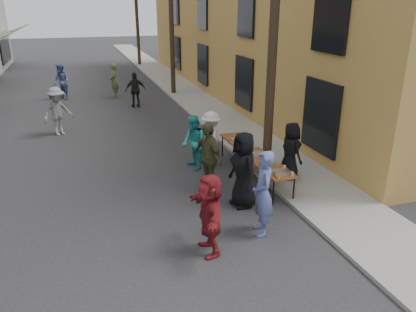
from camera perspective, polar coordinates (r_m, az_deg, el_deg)
ground at (r=8.80m, az=-9.28°, el=-12.93°), size 120.00×120.00×0.00m
sidewalk at (r=23.56m, az=-3.19°, el=8.92°), size 2.20×60.00×0.10m
building_ochre at (r=24.46m, az=12.14°, el=20.63°), size 10.00×28.00×10.00m
utility_pole_near at (r=11.55m, az=9.32°, el=18.77°), size 0.26×0.26×9.00m
utility_pole_mid at (r=22.91m, az=-5.21°, el=19.75°), size 0.26×0.26×9.00m
utility_pole_far at (r=34.70m, az=-10.04°, el=19.82°), size 0.26×0.26×9.00m
serving_table at (r=11.93m, az=6.46°, el=0.33°), size 0.70×4.00×0.75m
catering_tray_sausage at (r=10.53m, az=10.15°, el=-2.24°), size 0.50×0.33×0.08m
catering_tray_foil_b at (r=11.06m, az=8.59°, el=-1.00°), size 0.50×0.33×0.08m
catering_tray_buns at (r=11.65m, az=7.08°, el=0.20°), size 0.50×0.33×0.08m
catering_tray_foil_d at (r=12.25m, az=5.71°, el=1.29°), size 0.50×0.33×0.08m
catering_tray_buns_end at (r=12.85m, az=4.47°, el=2.28°), size 0.50×0.33×0.08m
condiment_jar_a at (r=10.19m, az=9.84°, el=-3.01°), size 0.07×0.07×0.08m
condiment_jar_b at (r=10.27m, az=9.58°, el=-2.80°), size 0.07×0.07×0.08m
condiment_jar_c at (r=10.35m, az=9.33°, el=-2.59°), size 0.07×0.07×0.08m
cup_stack at (r=10.42m, az=11.77°, el=-2.50°), size 0.08×0.08×0.12m
guest_front_a at (r=10.07m, az=4.98°, el=-1.94°), size 0.74×1.02×1.95m
guest_front_b at (r=8.88m, az=7.72°, el=-5.28°), size 0.62×0.80×1.94m
guest_front_c at (r=12.38m, az=-2.02°, el=1.88°), size 0.74×0.90×1.69m
guest_front_d at (r=12.66m, az=0.43°, el=2.44°), size 0.99×1.28×1.74m
guest_front_e at (r=10.86m, az=-0.03°, el=-0.18°), size 0.79×1.22×1.93m
guest_queue_back at (r=8.22m, az=0.26°, el=-8.18°), size 0.59×1.63×1.73m
server at (r=11.73m, az=11.58°, el=0.76°), size 0.61×0.86×1.64m
passerby_left at (r=16.73m, az=-20.42°, el=5.90°), size 1.40×1.24×1.87m
passerby_mid at (r=20.44m, az=-10.16°, el=9.14°), size 1.04×0.51×1.72m
passerby_right at (r=22.81m, az=-13.08°, el=10.26°), size 0.46×0.68×1.84m
passerby_far at (r=23.19m, az=-19.90°, el=9.80°), size 1.10×1.16×1.89m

